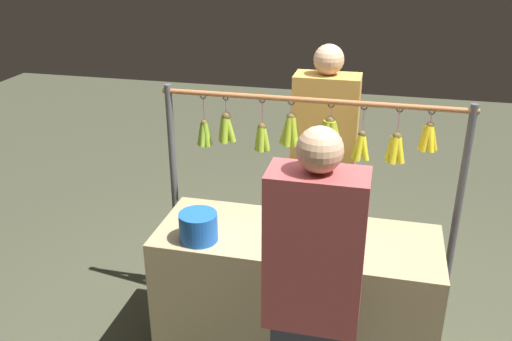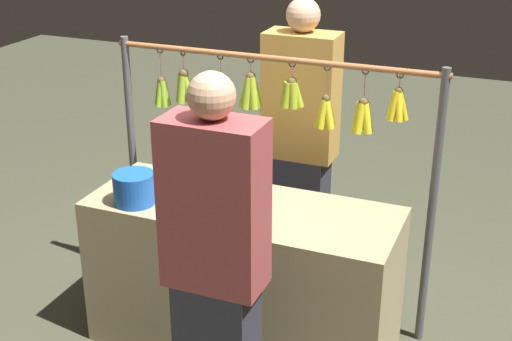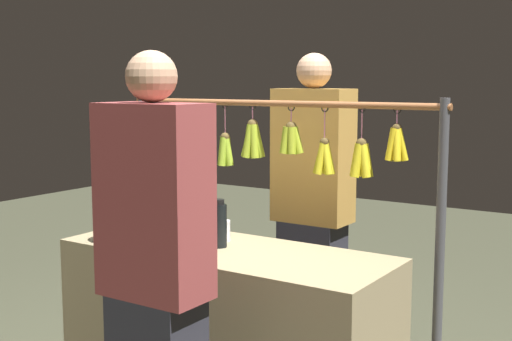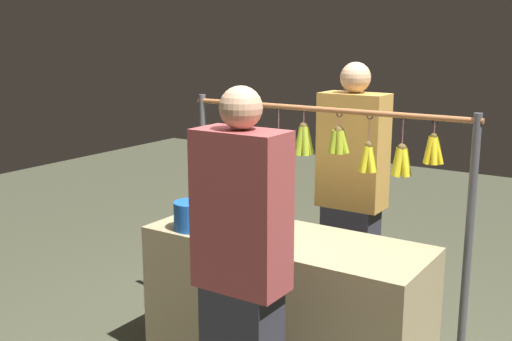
% 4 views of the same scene
% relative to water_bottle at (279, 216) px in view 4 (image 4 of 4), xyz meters
% --- Properties ---
extents(market_counter, '(1.59, 0.61, 0.83)m').
position_rel_water_bottle_xyz_m(market_counter, '(-0.05, 0.01, -0.52)').
color(market_counter, tan).
rests_on(market_counter, ground).
extents(display_rack, '(1.83, 0.13, 1.53)m').
position_rel_water_bottle_xyz_m(display_rack, '(-0.05, -0.39, 0.20)').
color(display_rack, '#4C4C51').
rests_on(display_rack, ground).
extents(water_bottle, '(0.08, 0.08, 0.23)m').
position_rel_water_bottle_xyz_m(water_bottle, '(0.00, 0.00, 0.00)').
color(water_bottle, black).
rests_on(water_bottle, market_counter).
extents(blue_bucket, '(0.21, 0.21, 0.16)m').
position_rel_water_bottle_xyz_m(blue_bucket, '(0.47, 0.18, -0.03)').
color(blue_bucket, blue).
rests_on(blue_bucket, market_counter).
extents(drink_cup, '(0.08, 0.08, 0.17)m').
position_rel_water_bottle_xyz_m(drink_cup, '(0.06, -0.11, -0.06)').
color(drink_cup, silver).
rests_on(drink_cup, market_counter).
extents(vendor_person, '(0.42, 0.23, 1.76)m').
position_rel_water_bottle_xyz_m(vendor_person, '(-0.10, -0.74, -0.07)').
color(vendor_person, '#2D2D38').
rests_on(vendor_person, ground).
extents(customer_person, '(0.41, 0.22, 1.72)m').
position_rel_water_bottle_xyz_m(customer_person, '(-0.23, 0.70, -0.09)').
color(customer_person, '#2D2D38').
rests_on(customer_person, ground).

